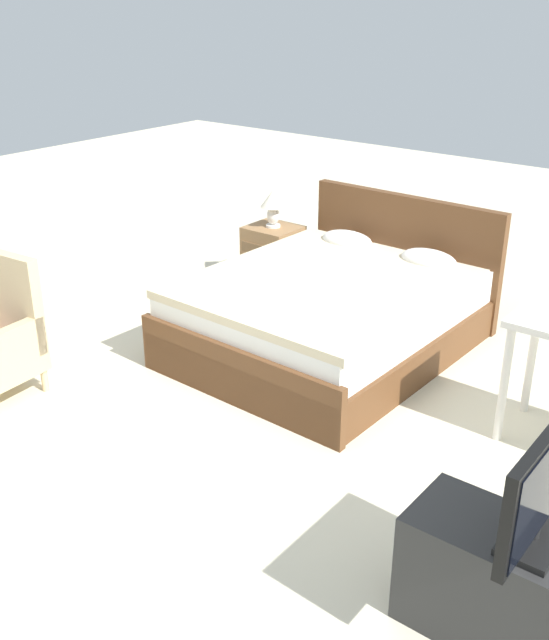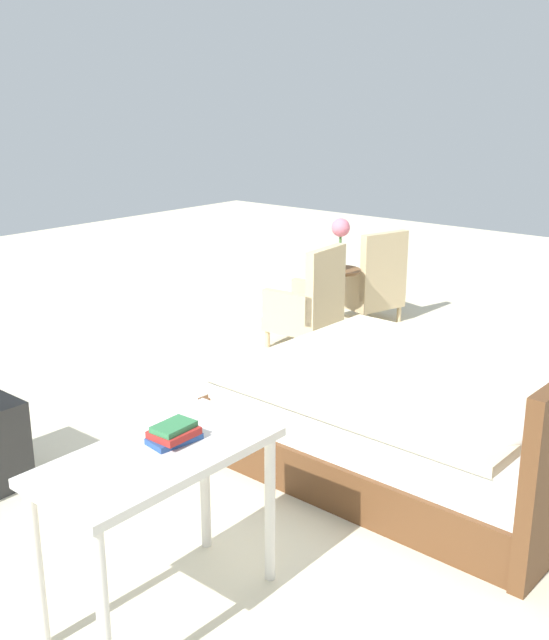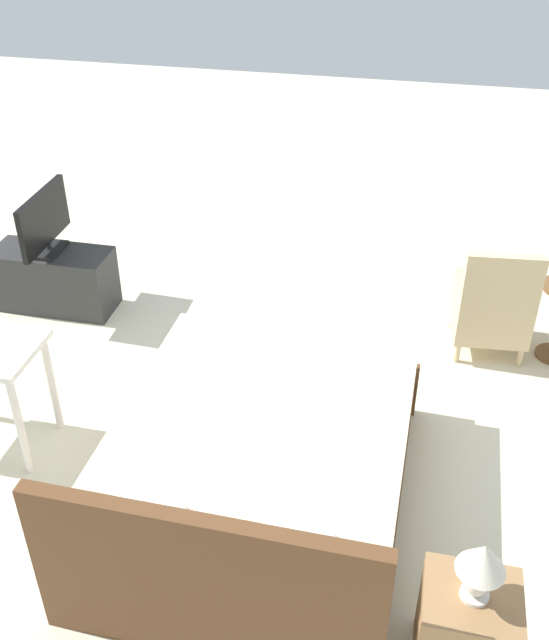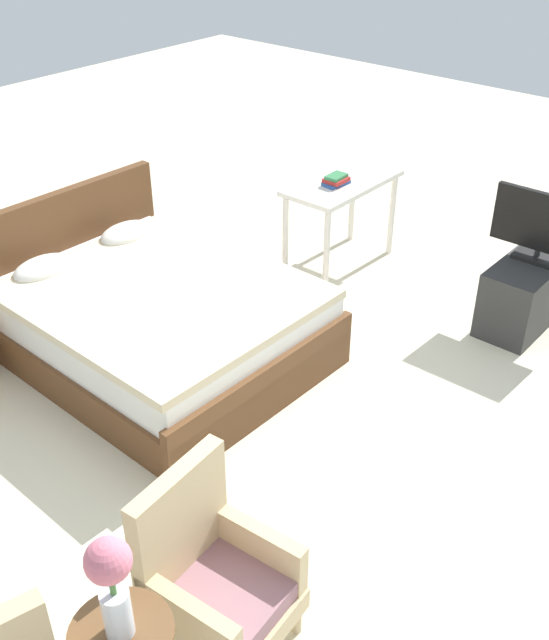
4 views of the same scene
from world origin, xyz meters
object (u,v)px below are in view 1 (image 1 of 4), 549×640
Objects in this scene: table_lamp at (273,203)px; tv_flatscreen at (543,486)px; nightstand at (273,255)px; tv_stand at (523,595)px; bed at (334,311)px.

tv_flatscreen is (3.31, -2.57, 0.03)m from table_lamp.
nightstand is 0.48m from table_lamp.
table_lamp is 0.34× the size of tv_stand.
tv_flatscreen reaches higher than nightstand.
table_lamp is 0.44× the size of tv_flatscreen.
table_lamp is (-1.17, 0.77, 0.45)m from bed.
tv_flatscreen reaches higher than table_lamp.
bed is 4.03× the size of nightstand.
bed is 2.84m from tv_flatscreen.
bed reaches higher than table_lamp.
table_lamp is at bearing 142.17° from tv_flatscreen.
nightstand is (-1.17, 0.77, -0.03)m from bed.
tv_stand is (3.31, -2.57, -0.01)m from nightstand.
tv_stand is at bearing -37.84° from table_lamp.
table_lamp is (0.00, 0.00, 0.48)m from nightstand.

